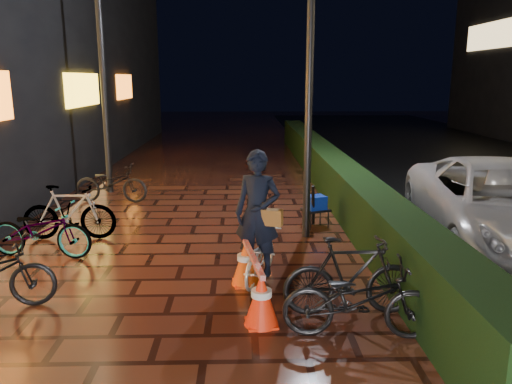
{
  "coord_description": "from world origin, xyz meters",
  "views": [
    {
      "loc": [
        0.98,
        -5.28,
        2.91
      ],
      "look_at": [
        1.2,
        2.65,
        1.1
      ],
      "focal_mm": 35.0,
      "sensor_mm": 36.0,
      "label": 1
    }
  ],
  "objects_px": {
    "van": "(507,208)",
    "cyclist": "(259,233)",
    "cart_assembly": "(316,204)",
    "traffic_barrier": "(253,279)"
  },
  "relations": [
    {
      "from": "van",
      "to": "cyclist",
      "type": "xyz_separation_m",
      "value": [
        -4.23,
        -1.11,
        -0.06
      ]
    },
    {
      "from": "van",
      "to": "cyclist",
      "type": "relative_size",
      "value": 2.86
    },
    {
      "from": "cyclist",
      "to": "cart_assembly",
      "type": "distance_m",
      "value": 2.92
    },
    {
      "from": "cart_assembly",
      "to": "van",
      "type": "bearing_deg",
      "value": -26.92
    },
    {
      "from": "cart_assembly",
      "to": "traffic_barrier",
      "type": "bearing_deg",
      "value": -111.22
    },
    {
      "from": "van",
      "to": "cyclist",
      "type": "distance_m",
      "value": 4.38
    },
    {
      "from": "cyclist",
      "to": "cart_assembly",
      "type": "relative_size",
      "value": 2.09
    },
    {
      "from": "cyclist",
      "to": "cart_assembly",
      "type": "xyz_separation_m",
      "value": [
        1.22,
        2.64,
        -0.25
      ]
    },
    {
      "from": "van",
      "to": "traffic_barrier",
      "type": "height_order",
      "value": "van"
    },
    {
      "from": "cyclist",
      "to": "van",
      "type": "bearing_deg",
      "value": 14.72
    }
  ]
}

